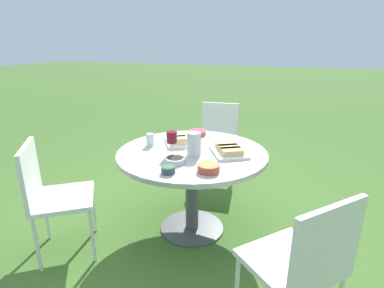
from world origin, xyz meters
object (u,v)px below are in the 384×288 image
at_px(chair_near_left, 218,135).
at_px(chair_near_right, 51,191).
at_px(dining_table, 192,165).
at_px(water_pitcher, 194,144).
at_px(chair_far_back, 303,260).
at_px(wine_glass, 172,138).

distance_m(chair_near_left, chair_near_right, 1.94).
distance_m(dining_table, chair_near_right, 1.08).
bearing_deg(water_pitcher, chair_near_right, 32.61).
bearing_deg(chair_far_back, chair_near_left, -61.98).
relative_size(chair_far_back, water_pitcher, 4.90).
xyz_separation_m(chair_near_left, wine_glass, (-0.00, 1.27, 0.34)).
distance_m(water_pitcher, wine_glass, 0.18).
distance_m(dining_table, chair_near_left, 1.14).
xyz_separation_m(dining_table, water_pitcher, (-0.05, 0.08, 0.21)).
relative_size(chair_near_right, water_pitcher, 4.90).
bearing_deg(dining_table, water_pitcher, 121.18).
xyz_separation_m(chair_near_left, chair_far_back, (-1.01, 1.89, 0.00)).
bearing_deg(chair_far_back, dining_table, -40.43).
xyz_separation_m(water_pitcher, wine_glass, (0.16, 0.06, 0.05)).
distance_m(chair_far_back, wine_glass, 1.23).
bearing_deg(dining_table, chair_far_back, 139.57).
bearing_deg(wine_glass, dining_table, -128.48).
height_order(chair_near_right, wine_glass, wine_glass).
height_order(water_pitcher, wine_glass, wine_glass).
relative_size(chair_far_back, wine_glass, 4.68).
bearing_deg(chair_near_left, water_pitcher, 97.54).
distance_m(dining_table, wine_glass, 0.32).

